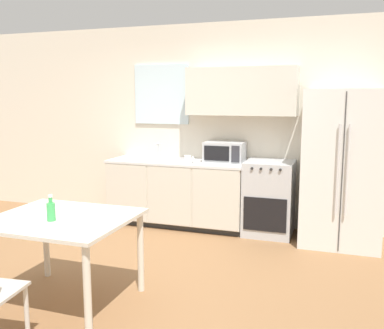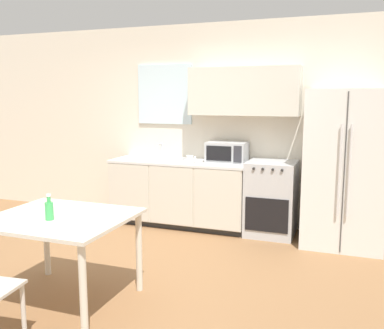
{
  "view_description": "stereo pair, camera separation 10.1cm",
  "coord_description": "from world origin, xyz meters",
  "px_view_note": "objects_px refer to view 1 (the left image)",
  "views": [
    {
      "loc": [
        1.79,
        -3.52,
        1.72
      ],
      "look_at": [
        0.41,
        0.52,
        1.05
      ],
      "focal_mm": 40.0,
      "sensor_mm": 36.0,
      "label": 1
    },
    {
      "loc": [
        1.88,
        -3.48,
        1.72
      ],
      "look_at": [
        0.41,
        0.52,
        1.05
      ],
      "focal_mm": 40.0,
      "sensor_mm": 36.0,
      "label": 2
    }
  ],
  "objects_px": {
    "refrigerator": "(342,168)",
    "dining_table": "(62,228)",
    "coffee_mug": "(188,159)",
    "drink_bottle": "(51,211)",
    "oven_range": "(269,198)",
    "microwave": "(225,152)"
  },
  "relations": [
    {
      "from": "microwave",
      "to": "drink_bottle",
      "type": "relative_size",
      "value": 2.45
    },
    {
      "from": "coffee_mug",
      "to": "drink_bottle",
      "type": "bearing_deg",
      "value": -97.41
    },
    {
      "from": "oven_range",
      "to": "dining_table",
      "type": "distance_m",
      "value": 2.79
    },
    {
      "from": "dining_table",
      "to": "oven_range",
      "type": "bearing_deg",
      "value": 61.43
    },
    {
      "from": "oven_range",
      "to": "drink_bottle",
      "type": "bearing_deg",
      "value": -117.63
    },
    {
      "from": "microwave",
      "to": "dining_table",
      "type": "distance_m",
      "value": 2.66
    },
    {
      "from": "coffee_mug",
      "to": "dining_table",
      "type": "xyz_separation_m",
      "value": [
        -0.3,
        -2.28,
        -0.28
      ]
    },
    {
      "from": "oven_range",
      "to": "refrigerator",
      "type": "xyz_separation_m",
      "value": [
        0.85,
        -0.08,
        0.44
      ]
    },
    {
      "from": "drink_bottle",
      "to": "dining_table",
      "type": "bearing_deg",
      "value": 86.0
    },
    {
      "from": "microwave",
      "to": "drink_bottle",
      "type": "height_order",
      "value": "microwave"
    },
    {
      "from": "coffee_mug",
      "to": "drink_bottle",
      "type": "relative_size",
      "value": 0.62
    },
    {
      "from": "microwave",
      "to": "oven_range",
      "type": "bearing_deg",
      "value": -9.26
    },
    {
      "from": "refrigerator",
      "to": "dining_table",
      "type": "height_order",
      "value": "refrigerator"
    },
    {
      "from": "refrigerator",
      "to": "dining_table",
      "type": "distance_m",
      "value": 3.22
    },
    {
      "from": "coffee_mug",
      "to": "drink_bottle",
      "type": "xyz_separation_m",
      "value": [
        -0.31,
        -2.39,
        -0.1
      ]
    },
    {
      "from": "coffee_mug",
      "to": "drink_bottle",
      "type": "height_order",
      "value": "coffee_mug"
    },
    {
      "from": "oven_range",
      "to": "drink_bottle",
      "type": "distance_m",
      "value": 2.91
    },
    {
      "from": "coffee_mug",
      "to": "dining_table",
      "type": "height_order",
      "value": "coffee_mug"
    },
    {
      "from": "refrigerator",
      "to": "coffee_mug",
      "type": "bearing_deg",
      "value": -177.45
    },
    {
      "from": "oven_range",
      "to": "drink_bottle",
      "type": "relative_size",
      "value": 4.45
    },
    {
      "from": "refrigerator",
      "to": "dining_table",
      "type": "relative_size",
      "value": 1.61
    },
    {
      "from": "microwave",
      "to": "coffee_mug",
      "type": "bearing_deg",
      "value": -147.75
    }
  ]
}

